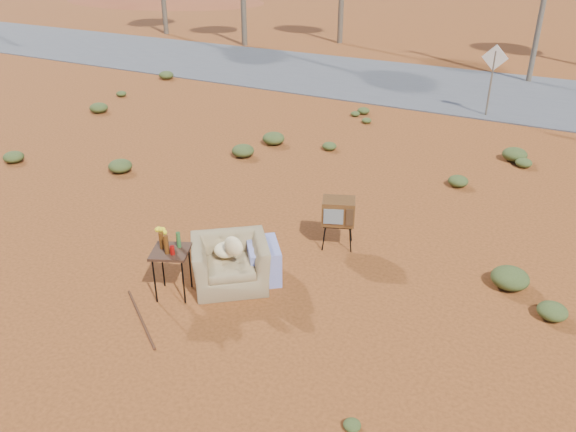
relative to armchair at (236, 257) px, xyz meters
The scene contains 9 objects.
ground 0.61m from the armchair, 73.23° to the right, with size 140.00×140.00×0.00m, color #99491E.
highway 14.65m from the armchair, 89.58° to the left, with size 140.00×7.00×0.04m, color #565659.
dirt_mound 45.01m from the armchair, 131.62° to the left, with size 26.00×18.00×2.00m, color brown.
armchair is the anchor object (origin of this frame).
tv_unit 2.11m from the armchair, 63.82° to the left, with size 0.70×0.64×0.92m.
side_table 1.10m from the armchair, 133.89° to the right, with size 0.74×0.74×1.11m.
rusty_bar 1.74m from the armchair, 114.52° to the right, with size 0.04×0.04×1.55m, color #522C15.
road_sign 11.80m from the armchair, 82.14° to the left, with size 0.78×0.06×2.19m.
scrub_patch 4.13m from the armchair, 100.03° to the left, with size 17.49×8.07×0.33m.
Camera 1 is at (4.35, -6.00, 5.08)m, focal length 35.00 mm.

